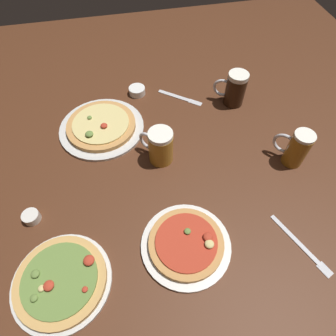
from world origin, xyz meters
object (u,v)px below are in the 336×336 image
at_px(pizza_plate_near, 61,281).
at_px(knife_right, 180,97).
at_px(beer_mug_pale, 296,148).
at_px(ramekin_butter, 137,91).
at_px(pizza_plate_far, 101,126).
at_px(beer_mug_dark, 160,146).
at_px(fork_left, 301,246).
at_px(pizza_plate_side, 186,244).
at_px(beer_mug_amber, 235,89).
at_px(ramekin_sauce, 31,217).

bearing_deg(pizza_plate_near, knife_right, 53.79).
relative_size(beer_mug_pale, knife_right, 0.82).
bearing_deg(ramekin_butter, pizza_plate_near, -113.15).
xyz_separation_m(pizza_plate_far, beer_mug_dark, (0.20, -0.20, 0.05)).
height_order(pizza_plate_far, fork_left, pizza_plate_far).
bearing_deg(ramekin_butter, pizza_plate_side, -86.78).
distance_m(pizza_plate_far, pizza_plate_side, 0.59).
bearing_deg(beer_mug_amber, pizza_plate_side, -121.06).
relative_size(pizza_plate_near, beer_mug_amber, 1.91).
bearing_deg(pizza_plate_far, fork_left, -48.02).
bearing_deg(beer_mug_amber, pizza_plate_near, -139.38).
bearing_deg(beer_mug_dark, pizza_plate_near, -133.09).
xyz_separation_m(pizza_plate_far, beer_mug_amber, (0.57, 0.04, 0.06)).
bearing_deg(pizza_plate_far, pizza_plate_side, -68.65).
height_order(beer_mug_pale, ramekin_butter, beer_mug_pale).
distance_m(beer_mug_pale, ramekin_butter, 0.71).
bearing_deg(ramekin_sauce, pizza_plate_side, -22.36).
relative_size(ramekin_butter, fork_left, 0.33).
height_order(beer_mug_amber, fork_left, beer_mug_amber).
distance_m(pizza_plate_far, fork_left, 0.84).
height_order(beer_mug_dark, beer_mug_amber, beer_mug_amber).
distance_m(pizza_plate_near, beer_mug_pale, 0.87).
distance_m(ramekin_sauce, fork_left, 0.85).
relative_size(beer_mug_dark, knife_right, 0.78).
relative_size(beer_mug_amber, beer_mug_pale, 1.02).
height_order(pizza_plate_side, ramekin_sauce, pizza_plate_side).
bearing_deg(fork_left, ramekin_butter, 115.51).
relative_size(fork_left, knife_right, 1.25).
distance_m(pizza_plate_far, ramekin_butter, 0.26).
bearing_deg(beer_mug_amber, ramekin_butter, 160.03).
bearing_deg(knife_right, fork_left, -74.62).
distance_m(ramekin_butter, knife_right, 0.20).
bearing_deg(ramekin_butter, ramekin_sauce, -127.84).
bearing_deg(beer_mug_amber, beer_mug_pale, -73.63).
distance_m(beer_mug_pale, fork_left, 0.34).
bearing_deg(knife_right, pizza_plate_near, -126.21).
bearing_deg(ramekin_butter, beer_mug_dark, -85.48).
relative_size(pizza_plate_near, pizza_plate_side, 1.02).
bearing_deg(pizza_plate_near, beer_mug_dark, 46.91).
height_order(pizza_plate_near, pizza_plate_far, same).
relative_size(beer_mug_pale, fork_left, 0.65).
bearing_deg(ramekin_sauce, pizza_plate_far, 54.92).
distance_m(pizza_plate_near, ramekin_butter, 0.84).
distance_m(beer_mug_dark, beer_mug_amber, 0.44).
xyz_separation_m(pizza_plate_far, knife_right, (0.36, 0.12, -0.01)).
height_order(pizza_plate_side, beer_mug_dark, beer_mug_dark).
xyz_separation_m(ramekin_sauce, fork_left, (0.81, -0.27, -0.01)).
xyz_separation_m(pizza_plate_side, beer_mug_amber, (0.36, 0.59, 0.06)).
distance_m(pizza_plate_far, beer_mug_amber, 0.58).
distance_m(pizza_plate_side, knife_right, 0.68).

